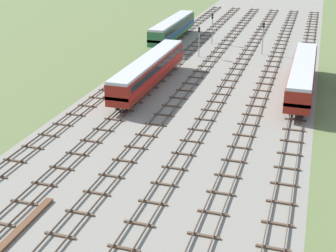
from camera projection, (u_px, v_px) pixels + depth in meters
The scene contains 15 objects.
ground_plane at pixel (209, 85), 65.08m from camera, with size 480.00×480.00×0.00m, color #5B6B3D.
ballast_bed at pixel (209, 85), 65.08m from camera, with size 28.21×176.00×0.01m, color gray.
track_far_left at pixel (129, 74), 69.22m from camera, with size 2.40×126.00×0.29m.
track_left at pixel (160, 77), 67.89m from camera, with size 2.40×126.00×0.29m.
track_centre_left at pixel (193, 80), 66.57m from camera, with size 2.40×126.00×0.29m.
track_centre at pixel (228, 83), 65.25m from camera, with size 2.40×126.00×0.29m.
track_centre_right at pixel (263, 87), 63.92m from camera, with size 2.40×126.00×0.29m.
track_right at pixel (301, 90), 62.60m from camera, with size 2.40×126.00×0.29m.
passenger_coach_left_nearest at pixel (149, 69), 62.83m from camera, with size 2.96×22.00×3.80m.
passenger_coach_right_near at pixel (302, 74), 60.94m from camera, with size 2.96×22.00×3.80m.
diesel_railcar_far_left_mid at pixel (173, 28), 87.64m from camera, with size 2.96×20.50×3.80m.
signal_post_nearest at pixel (212, 25), 85.83m from camera, with size 0.28×0.47×5.45m.
signal_post_near at pixel (199, 38), 77.29m from camera, with size 0.28×0.47×4.99m.
signal_post_mid at pixel (263, 34), 78.74m from camera, with size 0.28×0.47×5.36m.
spare_rail_bundle at pixel (13, 236), 33.59m from camera, with size 0.60×10.00×0.24m, color brown.
Camera 1 is at (13.16, -4.90, 20.40)m, focal length 51.14 mm.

